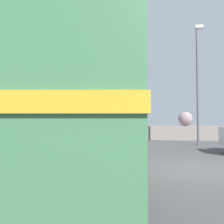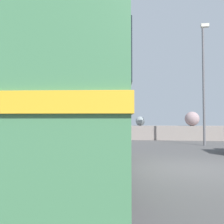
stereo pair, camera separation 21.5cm
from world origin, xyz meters
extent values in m
cube|color=#464545|center=(0.00, 0.00, 0.01)|extent=(32.00, 26.00, 0.02)
cube|color=gray|center=(0.00, 11.80, 0.55)|extent=(31.36, 1.80, 1.10)
cube|color=gray|center=(-12.12, 12.25, 1.71)|extent=(1.44, 1.25, 1.23)
sphere|color=gray|center=(-9.55, 11.65, 1.48)|extent=(0.76, 0.76, 0.76)
sphere|color=gray|center=(-5.51, 11.80, 1.61)|extent=(1.03, 1.03, 1.03)
sphere|color=gray|center=(-1.83, 12.19, 1.48)|extent=(0.75, 0.75, 0.75)
sphere|color=gray|center=(2.20, 11.86, 1.65)|extent=(1.11, 1.11, 1.11)
cylinder|color=black|center=(-4.44, 1.02, 0.50)|extent=(0.38, 0.98, 0.96)
cylinder|color=black|center=(-2.25, 1.25, 0.50)|extent=(0.38, 0.98, 0.96)
cylinder|color=black|center=(-1.70, -3.93, 0.50)|extent=(0.38, 0.98, 0.96)
cube|color=#40764D|center=(-3.07, -1.46, 1.57)|extent=(3.27, 8.61, 2.10)
cylinder|color=#40764D|center=(-3.07, -1.46, 2.62)|extent=(3.04, 8.25, 2.20)
cube|color=gold|center=(-3.07, -1.46, 1.63)|extent=(3.33, 8.70, 0.20)
cube|color=black|center=(-3.07, -1.46, 2.15)|extent=(3.27, 8.28, 0.64)
cube|color=silver|center=(-3.52, 2.79, 0.70)|extent=(2.28, 0.40, 0.28)
cylinder|color=black|center=(-7.38, 1.89, 0.50)|extent=(0.41, 0.99, 0.96)
cylinder|color=#5B5B60|center=(2.08, 7.34, 3.54)|extent=(0.14, 0.14, 7.09)
cube|color=beige|center=(2.05, 6.73, 6.99)|extent=(0.44, 0.24, 0.18)
camera|label=1|loc=(-1.51, -7.62, 1.46)|focal=38.64mm
camera|label=2|loc=(-1.30, -7.60, 1.46)|focal=38.64mm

